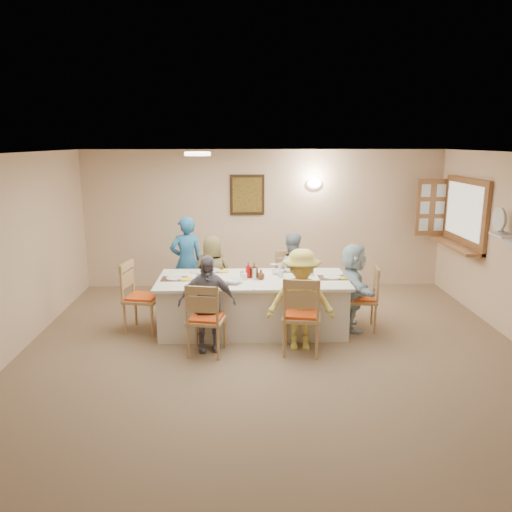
{
  "coord_description": "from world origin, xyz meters",
  "views": [
    {
      "loc": [
        -0.4,
        -5.49,
        2.64
      ],
      "look_at": [
        -0.2,
        1.4,
        1.05
      ],
      "focal_mm": 35.0,
      "sensor_mm": 36.0,
      "label": 1
    }
  ],
  "objects_px": {
    "caregiver": "(187,261)",
    "chair_front_left": "(207,318)",
    "chair_front_right": "(302,314)",
    "diner_front_right": "(301,300)",
    "diner_back_right": "(291,274)",
    "diner_back_left": "(213,275)",
    "condiment_ketchup": "(248,270)",
    "chair_back_right": "(290,282)",
    "dining_table": "(253,304)",
    "chair_left_end": "(143,297)",
    "desk_fan": "(501,224)",
    "chair_right_end": "(361,298)",
    "diner_right_end": "(353,287)",
    "serving_hatch": "(465,214)",
    "chair_back_left": "(213,284)",
    "diner_front_left": "(207,303)"
  },
  "relations": [
    {
      "from": "caregiver",
      "to": "chair_front_left",
      "type": "bearing_deg",
      "value": 83.18
    },
    {
      "from": "chair_front_right",
      "to": "diner_front_right",
      "type": "bearing_deg",
      "value": -80.23
    },
    {
      "from": "diner_back_right",
      "to": "diner_front_right",
      "type": "bearing_deg",
      "value": 88.39
    },
    {
      "from": "diner_back_left",
      "to": "condiment_ketchup",
      "type": "height_order",
      "value": "diner_back_left"
    },
    {
      "from": "chair_back_right",
      "to": "caregiver",
      "type": "distance_m",
      "value": 1.71
    },
    {
      "from": "dining_table",
      "to": "chair_left_end",
      "type": "relative_size",
      "value": 2.64
    },
    {
      "from": "diner_front_right",
      "to": "condiment_ketchup",
      "type": "bearing_deg",
      "value": 134.7
    },
    {
      "from": "desk_fan",
      "to": "diner_back_left",
      "type": "xyz_separation_m",
      "value": [
        -3.95,
        0.89,
        -0.93
      ]
    },
    {
      "from": "diner_back_left",
      "to": "chair_right_end",
      "type": "bearing_deg",
      "value": 169.84
    },
    {
      "from": "desk_fan",
      "to": "diner_right_end",
      "type": "distance_m",
      "value": 2.15
    },
    {
      "from": "chair_front_left",
      "to": "chair_front_right",
      "type": "relative_size",
      "value": 0.93
    },
    {
      "from": "serving_hatch",
      "to": "dining_table",
      "type": "height_order",
      "value": "serving_hatch"
    },
    {
      "from": "chair_left_end",
      "to": "diner_back_right",
      "type": "distance_m",
      "value": 2.26
    },
    {
      "from": "chair_back_right",
      "to": "diner_front_right",
      "type": "height_order",
      "value": "diner_front_right"
    },
    {
      "from": "dining_table",
      "to": "chair_front_left",
      "type": "xyz_separation_m",
      "value": [
        -0.6,
        -0.8,
        0.1
      ]
    },
    {
      "from": "diner_front_right",
      "to": "condiment_ketchup",
      "type": "height_order",
      "value": "diner_front_right"
    },
    {
      "from": "serving_hatch",
      "to": "dining_table",
      "type": "relative_size",
      "value": 0.56
    },
    {
      "from": "dining_table",
      "to": "chair_back_left",
      "type": "distance_m",
      "value": 1.0
    },
    {
      "from": "desk_fan",
      "to": "dining_table",
      "type": "distance_m",
      "value": 3.55
    },
    {
      "from": "dining_table",
      "to": "chair_left_end",
      "type": "distance_m",
      "value": 1.55
    },
    {
      "from": "chair_front_left",
      "to": "caregiver",
      "type": "relative_size",
      "value": 0.65
    },
    {
      "from": "diner_right_end",
      "to": "condiment_ketchup",
      "type": "distance_m",
      "value": 1.5
    },
    {
      "from": "chair_back_left",
      "to": "chair_front_left",
      "type": "distance_m",
      "value": 1.6
    },
    {
      "from": "chair_left_end",
      "to": "diner_right_end",
      "type": "height_order",
      "value": "diner_right_end"
    },
    {
      "from": "chair_back_left",
      "to": "diner_front_right",
      "type": "height_order",
      "value": "diner_front_right"
    },
    {
      "from": "diner_back_right",
      "to": "diner_back_left",
      "type": "bearing_deg",
      "value": -1.61
    },
    {
      "from": "serving_hatch",
      "to": "dining_table",
      "type": "xyz_separation_m",
      "value": [
        -3.46,
        -1.14,
        -1.12
      ]
    },
    {
      "from": "dining_table",
      "to": "caregiver",
      "type": "height_order",
      "value": "caregiver"
    },
    {
      "from": "diner_front_left",
      "to": "chair_front_left",
      "type": "bearing_deg",
      "value": -97.6
    },
    {
      "from": "chair_back_left",
      "to": "desk_fan",
      "type": "bearing_deg",
      "value": -24.54
    },
    {
      "from": "chair_back_right",
      "to": "diner_back_right",
      "type": "xyz_separation_m",
      "value": [
        0.0,
        -0.12,
        0.17
      ]
    },
    {
      "from": "dining_table",
      "to": "diner_front_left",
      "type": "distance_m",
      "value": 0.94
    },
    {
      "from": "chair_back_left",
      "to": "chair_front_right",
      "type": "relative_size",
      "value": 0.88
    },
    {
      "from": "diner_front_left",
      "to": "diner_front_right",
      "type": "bearing_deg",
      "value": -7.6
    },
    {
      "from": "diner_back_left",
      "to": "diner_front_left",
      "type": "distance_m",
      "value": 1.36
    },
    {
      "from": "diner_back_left",
      "to": "condiment_ketchup",
      "type": "distance_m",
      "value": 0.87
    },
    {
      "from": "desk_fan",
      "to": "diner_back_right",
      "type": "relative_size",
      "value": 0.23
    },
    {
      "from": "chair_back_left",
      "to": "chair_back_right",
      "type": "height_order",
      "value": "chair_back_right"
    },
    {
      "from": "chair_front_left",
      "to": "chair_front_right",
      "type": "xyz_separation_m",
      "value": [
        1.2,
        0.0,
        0.04
      ]
    },
    {
      "from": "diner_back_left",
      "to": "diner_back_right",
      "type": "bearing_deg",
      "value": -172.61
    },
    {
      "from": "diner_right_end",
      "to": "diner_back_left",
      "type": "bearing_deg",
      "value": 71.4
    },
    {
      "from": "desk_fan",
      "to": "chair_front_right",
      "type": "relative_size",
      "value": 0.29
    },
    {
      "from": "diner_front_left",
      "to": "diner_back_right",
      "type": "bearing_deg",
      "value": 40.97
    },
    {
      "from": "dining_table",
      "to": "desk_fan",
      "type": "bearing_deg",
      "value": -3.53
    },
    {
      "from": "chair_front_right",
      "to": "chair_left_end",
      "type": "xyz_separation_m",
      "value": [
        -2.15,
        0.8,
        -0.01
      ]
    },
    {
      "from": "chair_back_right",
      "to": "diner_back_left",
      "type": "xyz_separation_m",
      "value": [
        -1.2,
        -0.12,
        0.15
      ]
    },
    {
      "from": "chair_right_end",
      "to": "caregiver",
      "type": "height_order",
      "value": "caregiver"
    },
    {
      "from": "diner_back_right",
      "to": "condiment_ketchup",
      "type": "relative_size",
      "value": 5.77
    },
    {
      "from": "desk_fan",
      "to": "chair_left_end",
      "type": "distance_m",
      "value": 5.01
    },
    {
      "from": "chair_front_left",
      "to": "caregiver",
      "type": "bearing_deg",
      "value": -66.34
    }
  ]
}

